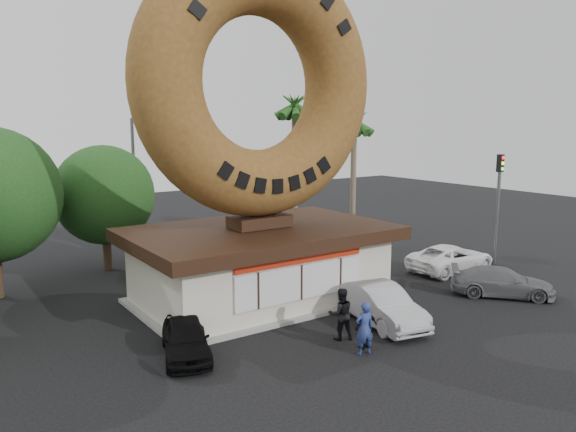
% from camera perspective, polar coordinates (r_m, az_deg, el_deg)
% --- Properties ---
extents(ground, '(90.00, 90.00, 0.00)m').
position_cam_1_polar(ground, '(20.67, 6.19, -12.74)').
color(ground, black).
rests_on(ground, ground).
extents(donut_shop, '(11.20, 7.20, 3.80)m').
position_cam_1_polar(donut_shop, '(24.72, -2.83, -4.62)').
color(donut_shop, beige).
rests_on(donut_shop, ground).
extents(giant_donut, '(11.14, 2.84, 11.14)m').
position_cam_1_polar(giant_donut, '(24.01, -3.01, 13.25)').
color(giant_donut, brown).
rests_on(giant_donut, donut_shop).
extents(tree_mid, '(5.20, 5.20, 6.63)m').
position_cam_1_polar(tree_mid, '(30.87, -18.18, 2.04)').
color(tree_mid, '#473321').
rests_on(tree_mid, ground).
extents(palm_near, '(2.60, 2.60, 9.75)m').
position_cam_1_polar(palm_near, '(34.78, 0.70, 10.57)').
color(palm_near, '#726651').
rests_on(palm_near, ground).
extents(palm_far, '(2.60, 2.60, 8.75)m').
position_cam_1_polar(palm_far, '(35.77, 6.74, 9.00)').
color(palm_far, '#726651').
rests_on(palm_far, ground).
extents(street_lamp, '(2.11, 0.20, 8.00)m').
position_cam_1_polar(street_lamp, '(32.42, -15.09, 3.35)').
color(street_lamp, '#59595E').
rests_on(street_lamp, ground).
extents(traffic_signal, '(0.30, 0.38, 6.07)m').
position_cam_1_polar(traffic_signal, '(32.56, 20.59, 2.00)').
color(traffic_signal, '#59595E').
rests_on(traffic_signal, ground).
extents(person_left, '(0.75, 0.58, 1.84)m').
position_cam_1_polar(person_left, '(19.51, 7.77, -11.25)').
color(person_left, navy).
rests_on(person_left, ground).
extents(person_center, '(1.14, 1.03, 1.92)m').
position_cam_1_polar(person_center, '(20.68, 5.39, -9.87)').
color(person_center, black).
rests_on(person_center, ground).
extents(person_right, '(0.94, 0.42, 1.58)m').
position_cam_1_polar(person_right, '(20.05, 7.94, -11.07)').
color(person_right, black).
rests_on(person_right, ground).
extents(car_black, '(2.65, 4.01, 1.27)m').
position_cam_1_polar(car_black, '(19.60, -10.36, -12.13)').
color(car_black, black).
rests_on(car_black, ground).
extents(car_silver, '(2.46, 4.86, 1.53)m').
position_cam_1_polar(car_silver, '(22.47, 9.40, -8.87)').
color(car_silver, '#A3A3A8').
rests_on(car_silver, ground).
extents(car_grey, '(4.34, 4.55, 1.30)m').
position_cam_1_polar(car_grey, '(27.34, 20.94, -6.28)').
color(car_grey, slate).
rests_on(car_grey, ground).
extents(car_white, '(5.07, 2.36, 1.41)m').
position_cam_1_polar(car_white, '(30.88, 16.21, -4.13)').
color(car_white, white).
rests_on(car_white, ground).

